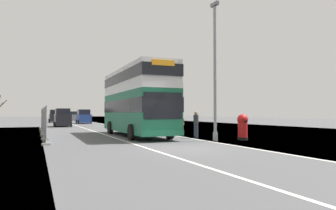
% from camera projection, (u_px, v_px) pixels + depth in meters
% --- Properties ---
extents(ground, '(140.00, 280.00, 0.10)m').
position_uv_depth(ground, '(193.00, 149.00, 14.62)').
color(ground, '#4C4C4F').
extents(double_decker_bus, '(2.91, 10.68, 4.83)m').
position_uv_depth(double_decker_bus, '(136.00, 101.00, 22.13)').
color(double_decker_bus, '#196042').
rests_on(double_decker_bus, ground).
extents(lamppost_foreground, '(0.29, 0.70, 8.38)m').
position_uv_depth(lamppost_foreground, '(215.00, 75.00, 18.34)').
color(lamppost_foreground, gray).
rests_on(lamppost_foreground, ground).
extents(red_pillar_postbox, '(0.66, 0.66, 1.61)m').
position_uv_depth(red_pillar_postbox, '(243.00, 126.00, 18.72)').
color(red_pillar_postbox, black).
rests_on(red_pillar_postbox, ground).
extents(roadworks_barrier, '(1.98, 0.48, 1.16)m').
position_uv_depth(roadworks_barrier, '(174.00, 124.00, 25.78)').
color(roadworks_barrier, orange).
rests_on(roadworks_barrier, ground).
extents(construction_site_fence, '(0.44, 17.20, 2.08)m').
position_uv_depth(construction_site_fence, '(43.00, 122.00, 23.48)').
color(construction_site_fence, '#A8AAAD').
rests_on(construction_site_fence, ground).
extents(car_oncoming_near, '(1.96, 4.45, 2.22)m').
position_uv_depth(car_oncoming_near, '(62.00, 118.00, 37.39)').
color(car_oncoming_near, black).
rests_on(car_oncoming_near, ground).
extents(car_receding_mid, '(2.07, 4.29, 2.22)m').
position_uv_depth(car_receding_mid, '(84.00, 117.00, 48.02)').
color(car_receding_mid, navy).
rests_on(car_receding_mid, ground).
extents(car_receding_far, '(2.00, 4.28, 2.26)m').
position_uv_depth(car_receding_far, '(55.00, 116.00, 54.42)').
color(car_receding_far, black).
rests_on(car_receding_far, ground).
extents(car_far_side, '(2.02, 4.04, 2.00)m').
position_uv_depth(car_far_side, '(73.00, 116.00, 64.22)').
color(car_far_side, slate).
rests_on(car_far_side, ground).
extents(pedestrian_at_kerb, '(0.34, 0.34, 1.78)m').
position_uv_depth(pedestrian_at_kerb, '(196.00, 125.00, 20.34)').
color(pedestrian_at_kerb, '#2D3342').
rests_on(pedestrian_at_kerb, ground).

